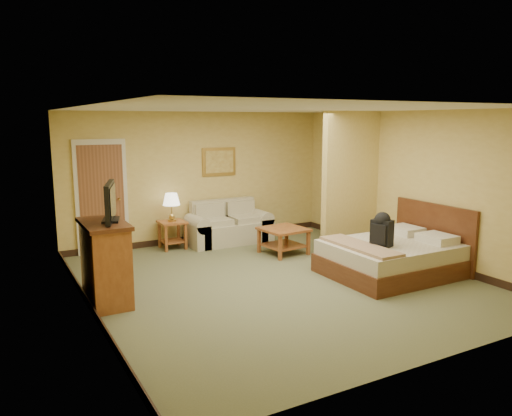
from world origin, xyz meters
TOP-DOWN VIEW (x-y plane):
  - floor at (0.00, 0.00)m, footprint 6.00×6.00m
  - ceiling at (0.00, 0.00)m, footprint 6.00×6.00m
  - back_wall at (0.00, 3.00)m, footprint 5.50×0.02m
  - left_wall at (-2.75, 0.00)m, footprint 0.02×6.00m
  - right_wall at (2.75, 0.00)m, footprint 0.02×6.00m
  - partition at (2.15, 0.93)m, footprint 1.20×0.15m
  - door at (-1.95, 2.96)m, footprint 0.94×0.16m
  - baseboard at (0.00, 2.99)m, footprint 5.50×0.02m
  - loveseat at (0.42, 2.57)m, footprint 1.68×0.78m
  - side_table at (-0.73, 2.65)m, footprint 0.49×0.49m
  - table_lamp at (-0.73, 2.65)m, footprint 0.33×0.33m
  - coffee_table at (0.93, 1.30)m, footprint 0.83×0.83m
  - wall_picture at (0.42, 2.97)m, footprint 0.74×0.04m
  - dresser at (-2.48, 0.33)m, footprint 0.55×1.04m
  - tv at (-2.38, 0.33)m, footprint 0.31×0.82m
  - bed at (1.82, -0.59)m, footprint 1.97×1.66m
  - backpack at (1.47, -0.69)m, footprint 0.30×0.36m

SIDE VIEW (x-z plane):
  - floor at x=0.00m, z-range 0.00..0.00m
  - baseboard at x=0.00m, z-range 0.00..0.12m
  - loveseat at x=0.42m, z-range -0.15..0.70m
  - bed at x=1.82m, z-range -0.24..0.83m
  - coffee_table at x=0.93m, z-range 0.11..0.59m
  - side_table at x=-0.73m, z-range 0.09..0.62m
  - dresser at x=-2.48m, z-range 0.01..1.12m
  - backpack at x=1.47m, z-range 0.54..1.07m
  - table_lamp at x=-0.73m, z-range 0.67..1.21m
  - door at x=-1.95m, z-range -0.02..2.08m
  - back_wall at x=0.00m, z-range 0.00..2.60m
  - left_wall at x=-2.75m, z-range 0.00..2.60m
  - right_wall at x=2.75m, z-range 0.00..2.60m
  - partition at x=2.15m, z-range 0.00..2.60m
  - tv at x=-2.38m, z-range 1.10..1.61m
  - wall_picture at x=0.42m, z-range 1.31..1.89m
  - ceiling at x=0.00m, z-range 2.60..2.60m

